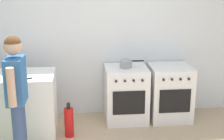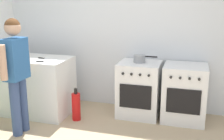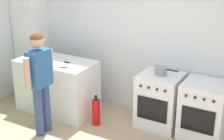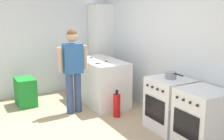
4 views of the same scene
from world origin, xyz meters
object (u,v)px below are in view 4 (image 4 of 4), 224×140
at_px(larder_cabinet, 101,47).
at_px(knife_carving, 108,62).
at_px(person, 73,65).
at_px(recycling_crate_lower, 26,98).
at_px(pot, 171,75).
at_px(fire_extinguisher, 117,105).
at_px(knife_bread, 94,59).
at_px(oven_right, 202,119).
at_px(oven_left, 170,104).
at_px(recycling_crate_upper, 25,85).
at_px(knife_utility, 96,63).

bearing_deg(larder_cabinet, knife_carving, -21.09).
xyz_separation_m(person, larder_cabinet, (-1.21, 1.18, 0.08)).
bearing_deg(recycling_crate_lower, pot, 37.94).
height_order(fire_extinguisher, recycling_crate_lower, fire_extinguisher).
bearing_deg(person, knife_bread, 124.81).
xyz_separation_m(oven_right, knife_bread, (-2.56, -0.45, 0.48)).
xyz_separation_m(knife_carving, recycling_crate_lower, (-0.91, -1.39, -0.76)).
bearing_deg(recycling_crate_lower, oven_left, 37.85).
distance_m(fire_extinguisher, recycling_crate_upper, 1.94).
bearing_deg(larder_cabinet, recycling_crate_lower, -79.20).
bearing_deg(knife_carving, pot, 15.76).
distance_m(oven_right, knife_utility, 2.25).
height_order(person, recycling_crate_lower, person).
relative_size(oven_left, person, 0.55).
bearing_deg(person, knife_carving, 85.44).
distance_m(knife_carving, person, 0.69).
bearing_deg(knife_carving, larder_cabinet, 158.91).
bearing_deg(knife_utility, knife_carving, 80.37).
xyz_separation_m(knife_bread, fire_extinguisher, (1.00, -0.03, -0.69)).
relative_size(person, recycling_crate_upper, 3.00).
bearing_deg(pot, person, -143.00).
height_order(oven_left, knife_carving, knife_carving).
relative_size(pot, recycling_crate_lower, 0.69).
xyz_separation_m(fire_extinguisher, recycling_crate_upper, (-1.42, -1.30, 0.20)).
height_order(knife_utility, recycling_crate_lower, knife_utility).
height_order(oven_left, oven_right, same).
xyz_separation_m(oven_right, fire_extinguisher, (-1.56, -0.48, -0.21)).
bearing_deg(knife_bread, larder_cabinet, 144.63).
bearing_deg(recycling_crate_upper, pot, 37.94).
bearing_deg(oven_right, oven_left, 180.00).
relative_size(knife_carving, recycling_crate_lower, 0.64).
distance_m(person, larder_cabinet, 1.69).
xyz_separation_m(oven_left, knife_carving, (-1.38, -0.39, 0.48)).
xyz_separation_m(knife_carving, person, (-0.05, -0.69, 0.02)).
height_order(recycling_crate_lower, larder_cabinet, larder_cabinet).
relative_size(knife_utility, recycling_crate_lower, 0.45).
height_order(oven_left, recycling_crate_upper, oven_left).
distance_m(knife_utility, person, 0.45).
height_order(recycling_crate_lower, recycling_crate_upper, recycling_crate_upper).
bearing_deg(oven_right, larder_cabinet, 178.25).
bearing_deg(pot, oven_right, -0.07).
distance_m(oven_right, person, 2.43).
height_order(oven_right, pot, pot).
xyz_separation_m(oven_left, pot, (-0.01, 0.00, 0.48)).
height_order(pot, knife_carving, pot).
height_order(knife_carving, knife_bread, same).
relative_size(knife_carving, larder_cabinet, 0.17).
distance_m(pot, person, 1.79).
bearing_deg(larder_cabinet, knife_utility, -30.59).
distance_m(oven_left, recycling_crate_upper, 2.90).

